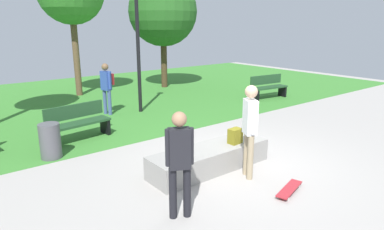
% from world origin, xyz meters
% --- Properties ---
extents(ground_plane, '(28.00, 28.00, 0.00)m').
position_xyz_m(ground_plane, '(0.00, 0.00, 0.00)').
color(ground_plane, '#9E9993').
extents(grass_lawn, '(26.60, 11.53, 0.01)m').
position_xyz_m(grass_lawn, '(0.00, 8.23, 0.00)').
color(grass_lawn, '#387A2D').
rests_on(grass_lawn, ground_plane).
extents(concrete_ledge, '(2.67, 0.79, 0.47)m').
position_xyz_m(concrete_ledge, '(-0.70, 0.14, 0.23)').
color(concrete_ledge, gray).
rests_on(concrete_ledge, ground_plane).
extents(backpack_on_ledge, '(0.29, 0.22, 0.32)m').
position_xyz_m(backpack_on_ledge, '(-0.11, 0.02, 0.63)').
color(backpack_on_ledge, olive).
rests_on(backpack_on_ledge, concrete_ledge).
extents(skater_performing_trick, '(0.33, 0.39, 1.82)m').
position_xyz_m(skater_performing_trick, '(-0.35, -0.59, 1.08)').
color(skater_performing_trick, tan).
rests_on(skater_performing_trick, ground_plane).
extents(skater_watching, '(0.39, 0.32, 1.69)m').
position_xyz_m(skater_watching, '(-2.24, -0.93, 0.99)').
color(skater_watching, black).
rests_on(skater_watching, ground_plane).
extents(skateboard_by_ledge, '(0.82, 0.42, 0.08)m').
position_xyz_m(skateboard_by_ledge, '(-0.25, -1.49, 0.06)').
color(skateboard_by_ledge, '#A5262D').
rests_on(skateboard_by_ledge, ground_plane).
extents(park_bench_by_oak, '(1.64, 0.65, 0.91)m').
position_xyz_m(park_bench_by_oak, '(5.64, 3.92, 0.48)').
color(park_bench_by_oak, '#1E4223').
rests_on(park_bench_by_oak, ground_plane).
extents(park_bench_near_path, '(1.65, 0.69, 0.91)m').
position_xyz_m(park_bench_near_path, '(-2.16, 3.62, 0.48)').
color(park_bench_near_path, '#1E4223').
rests_on(park_bench_near_path, ground_plane).
extents(tree_tall_oak, '(3.07, 3.07, 4.96)m').
position_xyz_m(tree_tall_oak, '(3.75, 8.55, 3.41)').
color(tree_tall_oak, '#42301E').
rests_on(tree_tall_oak, grass_lawn).
extents(lamp_post, '(0.28, 0.28, 4.22)m').
position_xyz_m(lamp_post, '(0.54, 5.17, 2.56)').
color(lamp_post, black).
rests_on(lamp_post, ground_plane).
extents(trash_bin, '(0.45, 0.45, 0.79)m').
position_xyz_m(trash_bin, '(-3.10, 2.78, 0.40)').
color(trash_bin, '#4C4C51').
rests_on(trash_bin, ground_plane).
extents(pedestrian_with_backpack, '(0.41, 0.41, 1.68)m').
position_xyz_m(pedestrian_with_backpack, '(-0.47, 5.53, 1.01)').
color(pedestrian_with_backpack, '#3F5184').
rests_on(pedestrian_with_backpack, ground_plane).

